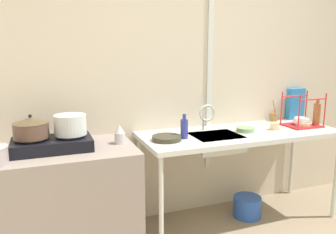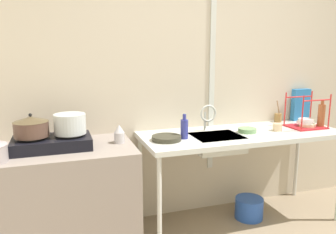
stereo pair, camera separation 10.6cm
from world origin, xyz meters
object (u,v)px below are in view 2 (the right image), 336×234
cereal_box (301,105)px  small_bowl_on_drainboard (247,130)px  faucet (208,115)px  bottle_by_sink (184,128)px  cup_by_rack (277,127)px  percolator (119,134)px  pot_on_right_burner (70,124)px  frying_pan (166,138)px  dish_rack (306,123)px  pot_on_left_burner (31,126)px  bucket_on_floor (249,208)px  bottle_by_rack (321,115)px  sink_basin (217,143)px  utensil_jar (278,117)px  stove (52,143)px

cereal_box → small_bowl_on_drainboard: bearing=-159.9°
faucet → bottle_by_sink: bearing=-152.2°
cup_by_rack → cereal_box: size_ratio=0.25×
percolator → pot_on_right_burner: bearing=-178.8°
frying_pan → cereal_box: 1.57m
frying_pan → dish_rack: bearing=1.1°
dish_rack → cup_by_rack: dish_rack is taller
pot_on_left_burner → cup_by_rack: bearing=-1.2°
pot_on_left_burner → pot_on_right_burner: pot_on_left_burner is taller
pot_on_left_burner → frying_pan: bearing=-2.3°
bucket_on_floor → pot_on_right_burner: bearing=-179.9°
pot_on_left_burner → bottle_by_rack: size_ratio=0.94×
percolator → frying_pan: size_ratio=0.61×
pot_on_left_burner → bottle_by_rack: (2.48, -0.06, -0.06)m
small_bowl_on_drainboard → dish_rack: bearing=-0.4°
cereal_box → percolator: bearing=-171.9°
frying_pan → bottle_by_rack: bearing=-0.7°
frying_pan → cup_by_rack: bearing=-0.1°
sink_basin → utensil_jar: utensil_jar is taller
utensil_jar → dish_rack: bearing=-72.2°
stove → bucket_on_floor: bearing=0.1°
pot_on_left_burner → bucket_on_floor: bearing=0.1°
sink_basin → bottle_by_rack: size_ratio=1.57×
sink_basin → bottle_by_sink: size_ratio=2.03×
pot_on_left_burner → sink_basin: 1.45m
pot_on_right_burner → bottle_by_sink: (0.88, -0.03, -0.09)m
dish_rack → cup_by_rack: size_ratio=3.98×
dish_rack → bottle_by_rack: 0.15m
percolator → dish_rack: bearing=-0.7°
sink_basin → bucket_on_floor: size_ratio=1.59×
frying_pan → small_bowl_on_drainboard: 0.75m
dish_rack → frying_pan: bearing=-178.9°
pot_on_right_burner → bottle_by_rack: (2.22, -0.06, -0.06)m
bucket_on_floor → bottle_by_sink: bearing=-176.8°
cereal_box → bottle_by_rack: bearing=-97.2°
bottle_by_rack → utensil_jar: bottle_by_rack is taller
stove → utensil_jar: bearing=7.3°
utensil_jar → bucket_on_floor: utensil_jar is taller
dish_rack → cereal_box: size_ratio=1.00×
percolator → small_bowl_on_drainboard: size_ratio=0.91×
dish_rack → utensil_jar: bearing=107.8°
cup_by_rack → bucket_on_floor: bearing=168.2°
stove → pot_on_right_burner: pot_on_right_burner is taller
frying_pan → dish_rack: 1.36m
utensil_jar → frying_pan: bearing=-166.1°
small_bowl_on_drainboard → bucket_on_floor: bearing=11.7°
pot_on_right_burner → small_bowl_on_drainboard: bearing=-0.4°
pot_on_left_burner → pot_on_right_burner: (0.26, 0.00, 0.00)m
bottle_by_rack → bucket_on_floor: size_ratio=1.02×
percolator → bottle_by_sink: (0.52, -0.04, 0.01)m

